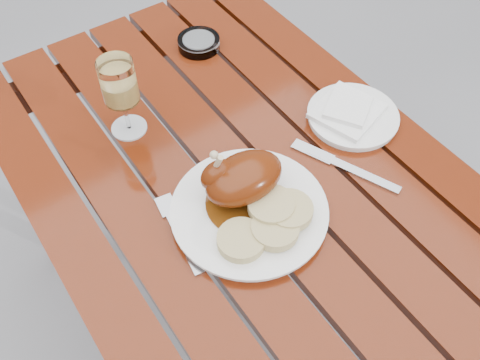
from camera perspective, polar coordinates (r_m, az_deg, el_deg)
name	(u,v)px	position (r m, az deg, el deg)	size (l,w,h in m)	color
ground	(237,317)	(1.75, -0.29, -14.40)	(60.00, 60.00, 0.00)	slate
table	(237,258)	(1.41, -0.35, -8.32)	(0.80, 1.20, 0.75)	maroon
dinner_plate	(249,211)	(1.03, 0.99, -3.37)	(0.30, 0.30, 0.02)	white
roast_duck	(240,179)	(1.00, 0.05, 0.12)	(0.17, 0.15, 0.12)	#522809
bread_dumplings	(269,221)	(0.98, 3.15, -4.39)	(0.20, 0.13, 0.03)	tan
wine_glass	(122,98)	(1.14, -12.45, 8.56)	(0.08, 0.08, 0.18)	#F8D370
side_plate	(353,116)	(1.22, 11.93, 6.66)	(0.20, 0.20, 0.02)	white
napkin	(347,111)	(1.21, 11.37, 7.23)	(0.14, 0.13, 0.01)	white
ashtray	(199,43)	(1.38, -4.42, 14.37)	(0.11, 0.11, 0.03)	#B2B7BC
fork	(182,237)	(1.01, -6.21, -6.01)	(0.02, 0.17, 0.01)	gray
knife	(353,170)	(1.12, 11.94, 1.06)	(0.02, 0.21, 0.01)	gray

